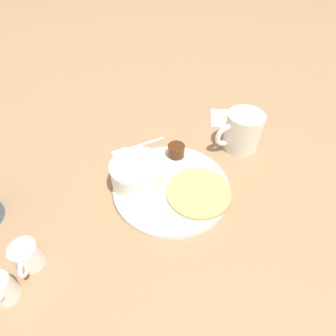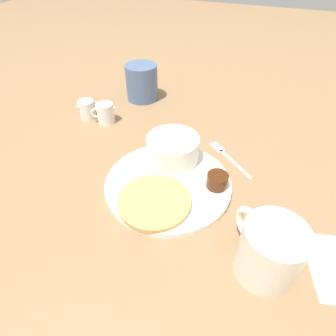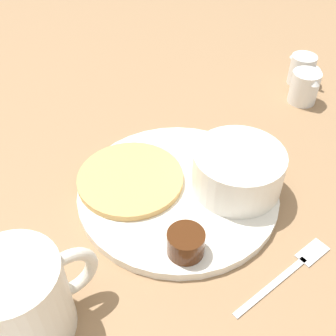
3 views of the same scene
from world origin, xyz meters
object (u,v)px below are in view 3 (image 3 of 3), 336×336
object	(u,v)px
fork	(293,268)
coffee_mug	(23,299)
bowl	(238,169)
plate	(178,192)
creamer_pitcher_far	(302,69)
creamer_pitcher_near	(304,87)

from	to	relation	value
fork	coffee_mug	bearing A→B (deg)	25.57
fork	bowl	bearing A→B (deg)	-54.40
plate	creamer_pitcher_far	size ratio (longest dim) A/B	4.49
creamer_pitcher_near	plate	bearing A→B (deg)	58.22
bowl	creamer_pitcher_far	size ratio (longest dim) A/B	2.00
fork	creamer_pitcher_near	bearing A→B (deg)	-92.23
creamer_pitcher_far	fork	bearing A→B (deg)	88.34
creamer_pitcher_far	bowl	bearing A→B (deg)	73.71
plate	bowl	world-z (taller)	bowl
plate	creamer_pitcher_near	distance (m)	0.30
creamer_pitcher_far	coffee_mug	bearing A→B (deg)	63.21
bowl	coffee_mug	bearing A→B (deg)	51.88
coffee_mug	creamer_pitcher_far	world-z (taller)	coffee_mug
bowl	coffee_mug	distance (m)	0.28
plate	bowl	xyz separation A→B (m)	(-0.07, -0.02, 0.04)
fork	creamer_pitcher_far	bearing A→B (deg)	-91.66
plate	creamer_pitcher_near	world-z (taller)	creamer_pitcher_near
bowl	creamer_pitcher_near	distance (m)	0.25
creamer_pitcher_far	plate	bearing A→B (deg)	63.47
coffee_mug	fork	xyz separation A→B (m)	(-0.25, -0.12, -0.05)
coffee_mug	creamer_pitcher_near	xyz separation A→B (m)	(-0.26, -0.46, -0.02)
plate	coffee_mug	xyz separation A→B (m)	(0.10, 0.20, 0.04)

